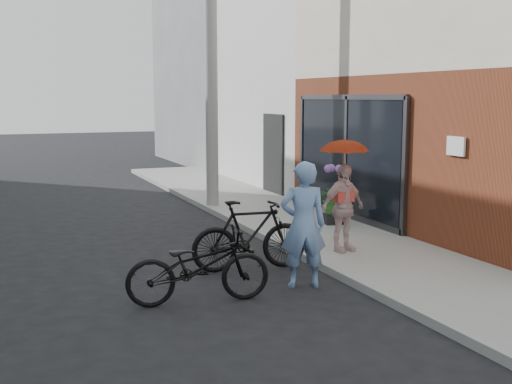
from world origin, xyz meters
TOP-DOWN VIEW (x-y plane):
  - ground at (0.00, 0.00)m, footprint 80.00×80.00m
  - sidewalk at (2.10, 2.00)m, footprint 2.20×24.00m
  - curb at (0.94, 2.00)m, footprint 0.12×24.00m
  - plaster_building at (7.20, 9.00)m, footprint 8.00×6.00m
  - east_building_far at (7.20, 16.00)m, footprint 8.00×8.00m
  - utility_pole at (1.10, 6.00)m, footprint 0.28×0.28m
  - officer at (0.27, -0.23)m, footprint 0.73×0.58m
  - bike_left at (-1.26, -0.35)m, footprint 1.89×0.86m
  - bike_right at (-0.07, 0.85)m, footprint 1.82×0.68m
  - kimono_woman at (1.57, 0.93)m, footprint 0.88×0.49m
  - parasol at (1.57, 0.93)m, footprint 0.76×0.76m
  - planter at (2.56, 2.98)m, footprint 0.42×0.42m
  - potted_plant at (2.56, 2.98)m, footprint 0.57×0.50m

SIDE VIEW (x-z plane):
  - ground at x=0.00m, z-range 0.00..0.00m
  - sidewalk at x=2.10m, z-range 0.00..0.12m
  - curb at x=0.94m, z-range 0.00..0.12m
  - planter at x=2.56m, z-range 0.12..0.31m
  - bike_left at x=-1.26m, z-range 0.00..0.96m
  - bike_right at x=-0.07m, z-range 0.00..1.07m
  - potted_plant at x=2.56m, z-range 0.31..0.95m
  - kimono_woman at x=1.57m, z-range 0.12..1.54m
  - officer at x=0.27m, z-range 0.00..1.74m
  - parasol at x=1.57m, z-range 1.54..2.20m
  - plaster_building at x=7.20m, z-range 0.00..7.00m
  - east_building_far at x=7.20m, z-range 0.00..7.00m
  - utility_pole at x=1.10m, z-range 0.00..7.00m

